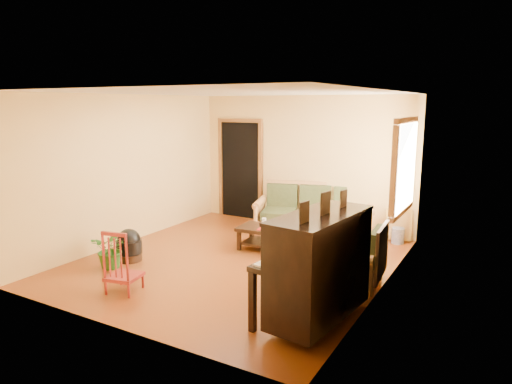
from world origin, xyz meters
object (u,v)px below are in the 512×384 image
Objects in this scene: red_chair at (123,261)px; ceramic_crock at (398,236)px; armchair at (355,254)px; piano at (320,269)px; footstool at (129,249)px; potted_plant at (112,249)px; sofa at (314,209)px; coffee_table at (271,239)px.

red_chair is 3.04× the size of ceramic_crock.
armchair is at bearing 21.78° from red_chair.
red_chair is (-2.55, -1.73, -0.01)m from armchair.
piano reaches higher than footstool.
footstool is (-3.38, 0.46, -0.44)m from piano.
ceramic_crock is 4.85m from potted_plant.
armchair is 3.49m from footstool.
sofa is 2.03× the size of coffee_table.
coffee_table reaches higher than footstool.
footstool is 0.47× the size of red_chair.
piano is at bearing -2.20° from red_chair.
potted_plant is (-0.80, 0.54, -0.12)m from red_chair.
piano is (1.46, -3.36, 0.17)m from sofa.
red_chair is 4.76m from ceramic_crock.
footstool is at bearing 119.63° from red_chair.
sofa is 1.52× the size of piano.
ceramic_crock is at bearing 43.71° from red_chair.
footstool is (-1.70, -1.56, -0.01)m from coffee_table.
coffee_table is 2.69× the size of footstool.
coffee_table is 2.30m from footstool.
potted_plant is (-3.35, 0.08, -0.33)m from piano.
footstool is at bearing -137.48° from coffee_table.
sofa reaches higher than armchair.
red_chair is 0.98m from potted_plant.
sofa reaches higher than footstool.
ceramic_crock is at bearing 95.06° from piano.
coffee_table is 2.64m from red_chair.
armchair is at bearing -23.82° from coffee_table.
footstool is at bearing -139.04° from ceramic_crock.
potted_plant is at bearing -136.57° from sofa.
potted_plant is (-1.89, -3.28, -0.17)m from sofa.
piano reaches higher than potted_plant.
red_chair is (-1.08, -3.82, -0.04)m from sofa.
piano reaches higher than armchair.
coffee_table is at bearing 58.30° from red_chair.
footstool is (-1.91, -2.90, -0.28)m from sofa.
coffee_table is 1.22× the size of armchair.
ceramic_crock is at bearing -12.32° from sofa.
coffee_table is 2.66m from piano.
footstool is at bearing -170.86° from armchair.
red_chair is (-0.87, -2.48, 0.23)m from coffee_table.
ceramic_crock is at bearing 44.55° from potted_plant.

